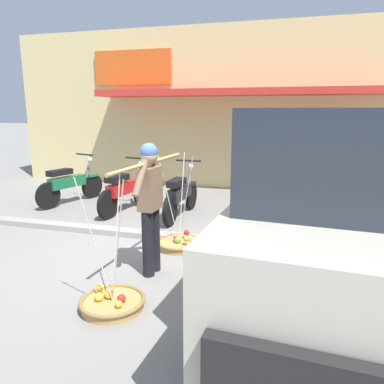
{
  "coord_description": "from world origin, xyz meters",
  "views": [
    {
      "loc": [
        2.07,
        -4.71,
        2.09
      ],
      "look_at": [
        0.58,
        0.6,
        0.85
      ],
      "focal_mm": 34.38,
      "sensor_mm": 36.0,
      "label": 1
    }
  ],
  "objects_px": {
    "fruit_basket_left_side": "(179,243)",
    "wooden_crate": "(255,214)",
    "fruit_vendor": "(150,200)",
    "motorcycle_third_in_row": "(181,195)",
    "fruit_basket_right_side": "(112,302)",
    "parked_truck": "(347,201)",
    "motorcycle_second_in_row": "(125,190)",
    "motorcycle_nearest_shop": "(70,184)"
  },
  "relations": [
    {
      "from": "wooden_crate",
      "to": "fruit_vendor",
      "type": "bearing_deg",
      "value": -111.99
    },
    {
      "from": "fruit_vendor",
      "to": "fruit_basket_right_side",
      "type": "relative_size",
      "value": 1.31
    },
    {
      "from": "fruit_basket_right_side",
      "to": "wooden_crate",
      "type": "xyz_separation_m",
      "value": [
        1.13,
        3.57,
        0.09
      ]
    },
    {
      "from": "fruit_vendor",
      "to": "motorcycle_third_in_row",
      "type": "distance_m",
      "value": 2.61
    },
    {
      "from": "fruit_basket_left_side",
      "to": "motorcycle_second_in_row",
      "type": "relative_size",
      "value": 0.8
    },
    {
      "from": "fruit_basket_left_side",
      "to": "fruit_basket_right_side",
      "type": "relative_size",
      "value": 1.0
    },
    {
      "from": "motorcycle_second_in_row",
      "to": "parked_truck",
      "type": "height_order",
      "value": "parked_truck"
    },
    {
      "from": "fruit_basket_left_side",
      "to": "parked_truck",
      "type": "distance_m",
      "value": 2.64
    },
    {
      "from": "fruit_vendor",
      "to": "parked_truck",
      "type": "distance_m",
      "value": 2.29
    },
    {
      "from": "fruit_vendor",
      "to": "fruit_basket_left_side",
      "type": "xyz_separation_m",
      "value": [
        0.08,
        0.95,
        -0.9
      ]
    },
    {
      "from": "motorcycle_second_in_row",
      "to": "fruit_basket_left_side",
      "type": "bearing_deg",
      "value": -44.2
    },
    {
      "from": "motorcycle_nearest_shop",
      "to": "motorcycle_third_in_row",
      "type": "xyz_separation_m",
      "value": [
        2.75,
        -0.38,
        0.0
      ]
    },
    {
      "from": "fruit_vendor",
      "to": "motorcycle_third_in_row",
      "type": "bearing_deg",
      "value": 98.88
    },
    {
      "from": "fruit_basket_right_side",
      "to": "parked_truck",
      "type": "distance_m",
      "value": 2.74
    },
    {
      "from": "motorcycle_nearest_shop",
      "to": "parked_truck",
      "type": "height_order",
      "value": "parked_truck"
    },
    {
      "from": "motorcycle_third_in_row",
      "to": "wooden_crate",
      "type": "distance_m",
      "value": 1.49
    },
    {
      "from": "fruit_basket_right_side",
      "to": "motorcycle_nearest_shop",
      "type": "bearing_deg",
      "value": 128.53
    },
    {
      "from": "fruit_vendor",
      "to": "motorcycle_second_in_row",
      "type": "distance_m",
      "value": 3.13
    },
    {
      "from": "fruit_vendor",
      "to": "motorcycle_nearest_shop",
      "type": "xyz_separation_m",
      "value": [
        -3.14,
        2.91,
        -0.53
      ]
    },
    {
      "from": "motorcycle_second_in_row",
      "to": "wooden_crate",
      "type": "distance_m",
      "value": 2.72
    },
    {
      "from": "fruit_vendor",
      "to": "motorcycle_second_in_row",
      "type": "xyz_separation_m",
      "value": [
        -1.64,
        2.62,
        -0.53
      ]
    },
    {
      "from": "parked_truck",
      "to": "wooden_crate",
      "type": "relative_size",
      "value": 11.2
    },
    {
      "from": "motorcycle_second_in_row",
      "to": "motorcycle_third_in_row",
      "type": "bearing_deg",
      "value": -3.96
    },
    {
      "from": "parked_truck",
      "to": "wooden_crate",
      "type": "height_order",
      "value": "parked_truck"
    },
    {
      "from": "wooden_crate",
      "to": "motorcycle_nearest_shop",
      "type": "bearing_deg",
      "value": 176.17
    },
    {
      "from": "wooden_crate",
      "to": "fruit_basket_right_side",
      "type": "bearing_deg",
      "value": -107.63
    },
    {
      "from": "parked_truck",
      "to": "wooden_crate",
      "type": "distance_m",
      "value": 3.09
    },
    {
      "from": "motorcycle_third_in_row",
      "to": "motorcycle_second_in_row",
      "type": "bearing_deg",
      "value": 176.04
    },
    {
      "from": "fruit_basket_left_side",
      "to": "motorcycle_third_in_row",
      "type": "relative_size",
      "value": 0.8
    },
    {
      "from": "fruit_basket_left_side",
      "to": "wooden_crate",
      "type": "height_order",
      "value": "fruit_basket_left_side"
    },
    {
      "from": "fruit_vendor",
      "to": "fruit_basket_right_side",
      "type": "distance_m",
      "value": 1.31
    },
    {
      "from": "motorcycle_second_in_row",
      "to": "motorcycle_third_in_row",
      "type": "relative_size",
      "value": 0.99
    },
    {
      "from": "fruit_basket_right_side",
      "to": "motorcycle_second_in_row",
      "type": "relative_size",
      "value": 0.8
    },
    {
      "from": "fruit_vendor",
      "to": "parked_truck",
      "type": "xyz_separation_m",
      "value": [
        2.28,
        -0.04,
        0.15
      ]
    },
    {
      "from": "motorcycle_second_in_row",
      "to": "motorcycle_nearest_shop",
      "type": "bearing_deg",
      "value": 169.03
    },
    {
      "from": "motorcycle_nearest_shop",
      "to": "parked_truck",
      "type": "distance_m",
      "value": 6.21
    },
    {
      "from": "motorcycle_second_in_row",
      "to": "parked_truck",
      "type": "distance_m",
      "value": 4.79
    },
    {
      "from": "motorcycle_second_in_row",
      "to": "wooden_crate",
      "type": "xyz_separation_m",
      "value": [
        2.7,
        0.01,
        -0.29
      ]
    },
    {
      "from": "fruit_vendor",
      "to": "fruit_basket_left_side",
      "type": "distance_m",
      "value": 1.31
    },
    {
      "from": "fruit_basket_right_side",
      "to": "motorcycle_second_in_row",
      "type": "bearing_deg",
      "value": 113.73
    },
    {
      "from": "fruit_vendor",
      "to": "fruit_basket_right_side",
      "type": "xyz_separation_m",
      "value": [
        -0.07,
        -0.95,
        -0.91
      ]
    },
    {
      "from": "motorcycle_second_in_row",
      "to": "wooden_crate",
      "type": "height_order",
      "value": "motorcycle_second_in_row"
    }
  ]
}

